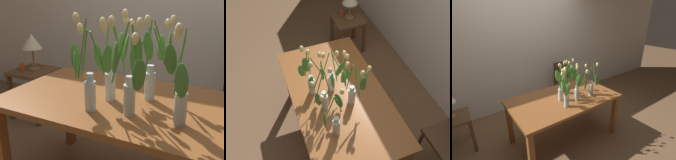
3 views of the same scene
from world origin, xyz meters
TOP-DOWN VIEW (x-y plane):
  - ground_plane at (0.00, 0.00)m, footprint 18.00×18.00m
  - dining_table at (0.00, 0.00)m, footprint 1.60×0.90m
  - tulip_vase_0 at (0.11, -0.19)m, footprint 0.22×0.24m
  - tulip_vase_1 at (0.14, 0.09)m, footprint 0.29×0.25m
  - tulip_vase_2 at (0.38, -0.18)m, footprint 0.18×0.22m
  - tulip_vase_3 at (-0.14, -0.23)m, footprint 0.16×0.26m
  - tulip_vase_4 at (-0.07, -0.03)m, footprint 0.14×0.27m
  - side_table at (-1.44, 0.70)m, footprint 0.44×0.44m
  - pillar_candle at (-1.54, 0.64)m, footprint 0.06×0.06m

SIDE VIEW (x-z plane):
  - ground_plane at x=0.00m, z-range 0.00..0.00m
  - side_table at x=-1.44m, z-range 0.16..0.71m
  - pillar_candle at x=-1.54m, z-range 0.55..0.62m
  - dining_table at x=0.00m, z-range 0.28..1.02m
  - tulip_vase_2 at x=0.38m, z-range 0.64..1.19m
  - tulip_vase_3 at x=-0.14m, z-range 0.66..1.23m
  - tulip_vase_0 at x=0.11m, z-range 0.67..1.23m
  - tulip_vase_4 at x=-0.07m, z-range 0.67..1.24m
  - tulip_vase_1 at x=0.14m, z-range 0.70..1.24m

